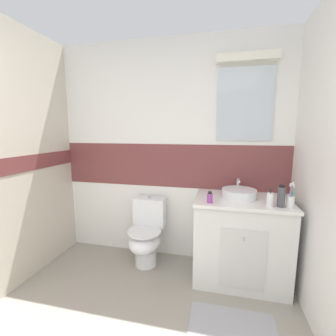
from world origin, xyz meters
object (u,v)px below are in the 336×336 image
Objects in this scene: lotion_bottle_short at (210,198)px; shampoo_bottle_tall at (281,197)px; sink_basin at (239,193)px; toilet at (146,234)px; toothbrush_cup at (291,200)px; soap_dispenser at (270,200)px.

shampoo_bottle_tall is at bearing 2.26° from lotion_bottle_short.
sink_basin is 3.53× the size of lotion_bottle_short.
sink_basin is at bearing 147.46° from shampoo_bottle_tall.
toilet is 7.06× the size of lotion_bottle_short.
toothbrush_cup reaches higher than sink_basin.
sink_basin is at bearing 152.23° from toothbrush_cup.
toilet is 4.56× the size of soap_dispenser.
lotion_bottle_short is at bearing -178.28° from toothbrush_cup.
toothbrush_cup reaches higher than toilet.
shampoo_bottle_tall is (0.60, 0.02, 0.04)m from lotion_bottle_short.
toothbrush_cup is at bearing -2.54° from shampoo_bottle_tall.
toothbrush_cup is at bearing -9.84° from toilet.
sink_basin is at bearing 136.73° from soap_dispenser.
lotion_bottle_short is 0.60m from shampoo_bottle_tall.
toilet is at bearing 159.70° from lotion_bottle_short.
shampoo_bottle_tall is at bearing 9.97° from soap_dispenser.
toothbrush_cup is 1.15× the size of shampoo_bottle_tall.
toothbrush_cup is 1.36× the size of soap_dispenser.
lotion_bottle_short is (-0.51, -0.01, -0.01)m from soap_dispenser.
soap_dispenser is at bearing -11.71° from toilet.
toilet is at bearing 169.74° from shampoo_bottle_tall.
sink_basin is 0.46m from toothbrush_cup.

